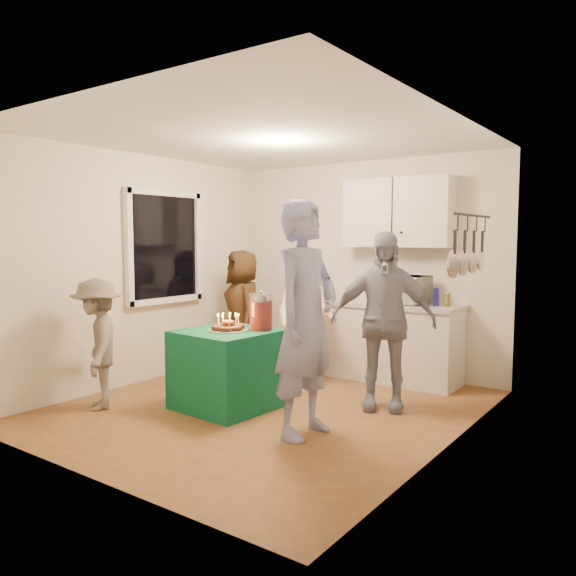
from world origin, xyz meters
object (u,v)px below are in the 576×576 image
Objects in this scene: punch_jar at (261,313)px; man_birthday at (306,319)px; child_near_left at (97,344)px; woman_back_left at (243,310)px; counter at (367,341)px; microwave at (402,289)px; woman_back_center at (305,319)px; party_table at (228,369)px; woman_back_right at (383,321)px.

man_birthday reaches higher than punch_jar.
woman_back_left is at bearing 124.90° from child_near_left.
counter is 3.08m from child_near_left.
man_birthday reaches higher than microwave.
woman_back_center reaches higher than counter.
woman_back_right is at bearing 34.39° from party_table.
woman_back_center is (-0.09, 0.91, -0.18)m from punch_jar.
man_birthday reaches higher than woman_back_left.
party_table is (-0.96, -1.92, -0.69)m from microwave.
counter is at bearing 57.03° from woman_back_center.
counter is 1.36m from woman_back_right.
woman_back_right is 2.77m from child_near_left.
woman_back_right is at bearing -22.55° from woman_back_center.
microwave is 1.70× the size of punch_jar.
microwave is 0.34× the size of woman_back_right.
punch_jar is (-0.71, -1.70, -0.14)m from microwave.
man_birthday reaches higher than woman_back_right.
woman_back_right is at bearing 20.67° from woman_back_left.
counter is 3.80× the size of microwave.
child_near_left is at bearing -142.11° from punch_jar.
woman_back_right is (0.72, -1.07, 0.43)m from counter.
punch_jar is 0.91m from man_birthday.
punch_jar is 0.27× the size of child_near_left.
microwave is at bearing 67.24° from punch_jar.
microwave is at bearing 0.00° from counter.
woman_back_left reaches higher than counter.
child_near_left is (-1.25, -0.97, -0.30)m from punch_jar.
counter is 1.79m from punch_jar.
man_birthday is at bearing 51.77° from child_near_left.
counter is at bearing 80.80° from punch_jar.
man_birthday is (0.80, -0.42, 0.05)m from punch_jar.
child_near_left is (-2.05, -0.56, -0.35)m from man_birthday.
party_table is at bearing 80.05° from man_birthday.
man_birthday is 1.14× the size of woman_back_right.
woman_back_right is (2.18, -0.50, 0.11)m from woman_back_left.
microwave is 0.46× the size of child_near_left.
punch_jar is at bearing 74.53° from child_near_left.
woman_back_right is at bearing 32.34° from punch_jar.
party_table is at bearing -168.70° from woman_back_right.
punch_jar is 0.23× the size of woman_back_left.
counter is 2.59× the size of party_table.
woman_back_right reaches higher than woman_back_left.
woman_back_left is at bearing -158.68° from counter.
counter is at bearing 54.80° from woman_back_left.
woman_back_right reaches higher than child_near_left.
woman_back_center is at bearing 82.11° from party_table.
counter is 6.47× the size of punch_jar.
woman_back_right reaches higher than microwave.
microwave is at bearing 36.38° from woman_back_center.
microwave is 1.84m from punch_jar.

